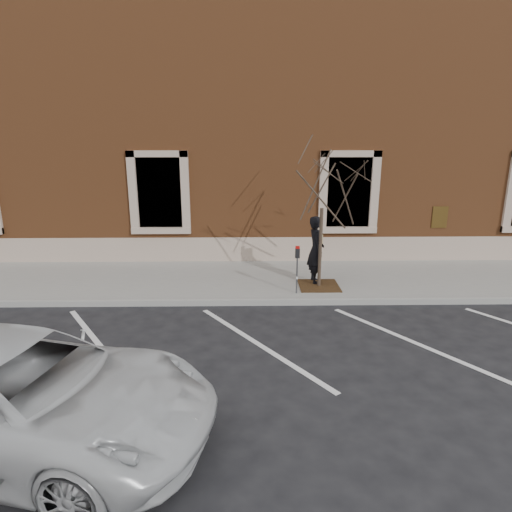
{
  "coord_description": "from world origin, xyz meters",
  "views": [
    {
      "loc": [
        -0.18,
        -10.08,
        3.98
      ],
      "look_at": [
        0.0,
        0.6,
        1.1
      ],
      "focal_mm": 30.0,
      "sensor_mm": 36.0,
      "label": 1
    }
  ],
  "objects_px": {
    "parking_meter": "(297,261)",
    "sapling": "(323,186)",
    "white_truck": "(18,393)",
    "man": "(316,250)"
  },
  "relations": [
    {
      "from": "parking_meter",
      "to": "sapling",
      "type": "height_order",
      "value": "sapling"
    },
    {
      "from": "white_truck",
      "to": "sapling",
      "type": "bearing_deg",
      "value": -27.48
    },
    {
      "from": "white_truck",
      "to": "parking_meter",
      "type": "bearing_deg",
      "value": -26.13
    },
    {
      "from": "man",
      "to": "white_truck",
      "type": "relative_size",
      "value": 0.35
    },
    {
      "from": "man",
      "to": "sapling",
      "type": "height_order",
      "value": "sapling"
    },
    {
      "from": "man",
      "to": "sapling",
      "type": "xyz_separation_m",
      "value": [
        0.06,
        -0.32,
        1.79
      ]
    },
    {
      "from": "parking_meter",
      "to": "sapling",
      "type": "xyz_separation_m",
      "value": [
        0.67,
        0.55,
        1.85
      ]
    },
    {
      "from": "white_truck",
      "to": "man",
      "type": "bearing_deg",
      "value": -25.65
    },
    {
      "from": "man",
      "to": "parking_meter",
      "type": "distance_m",
      "value": 1.06
    },
    {
      "from": "sapling",
      "to": "white_truck",
      "type": "xyz_separation_m",
      "value": [
        -4.99,
        -5.97,
        -2.13
      ]
    }
  ]
}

